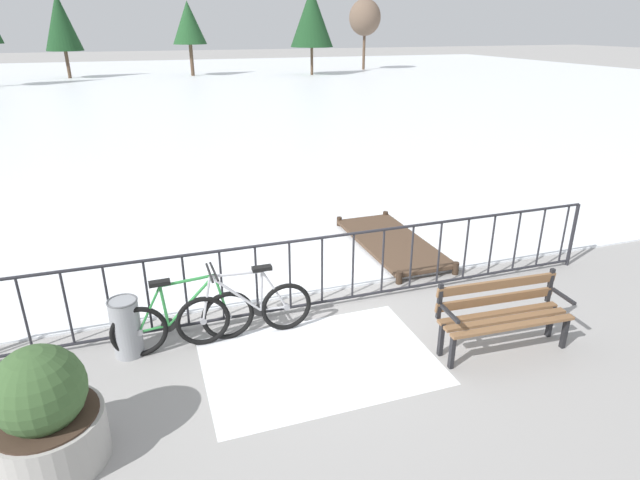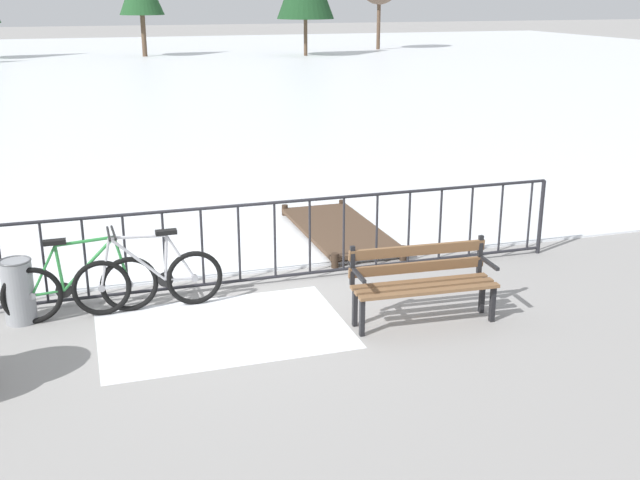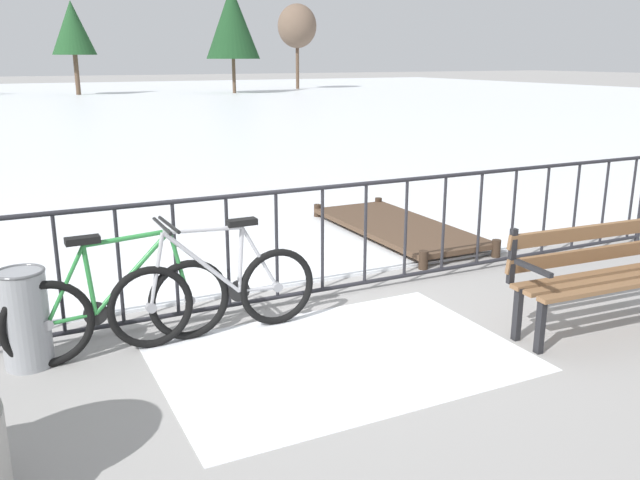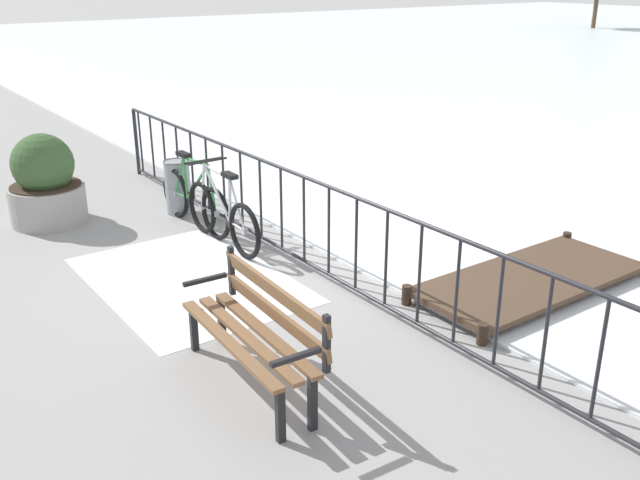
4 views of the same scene
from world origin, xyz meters
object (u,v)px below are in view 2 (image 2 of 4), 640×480
Objects in this scene: park_bench at (422,277)px; trash_bin at (18,291)px; bicycle_near_railing at (149,280)px; bicycle_second at (81,287)px.

park_bench reaches higher than trash_bin.
trash_bin is (-4.26, 1.31, -0.14)m from park_bench.
park_bench is 4.46m from trash_bin.
bicycle_near_railing is 2.34× the size of trash_bin.
bicycle_second is 1.05× the size of park_bench.
bicycle_near_railing is 1.05× the size of park_bench.
park_bench is at bearing -18.88° from bicycle_second.
bicycle_near_railing is 1.41m from trash_bin.
bicycle_second is 0.67m from trash_bin.
park_bench is (2.85, -1.22, 0.14)m from bicycle_near_railing.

